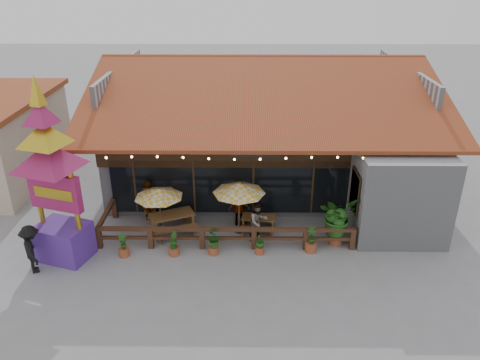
{
  "coord_description": "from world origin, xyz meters",
  "views": [
    {
      "loc": [
        -0.89,
        -15.89,
        10.1
      ],
      "look_at": [
        -1.06,
        1.5,
        2.0
      ],
      "focal_mm": 35.0,
      "sensor_mm": 36.0,
      "label": 1
    }
  ],
  "objects_px": {
    "tropical_plant": "(338,217)",
    "pedestrian": "(32,249)",
    "umbrella_left": "(159,193)",
    "thai_sign_tower": "(49,161)",
    "umbrella_right": "(239,188)",
    "picnic_table_left": "(172,220)",
    "picnic_table_right": "(258,221)"
  },
  "relations": [
    {
      "from": "picnic_table_left",
      "to": "picnic_table_right",
      "type": "height_order",
      "value": "picnic_table_left"
    },
    {
      "from": "tropical_plant",
      "to": "picnic_table_left",
      "type": "bearing_deg",
      "value": 173.25
    },
    {
      "from": "umbrella_right",
      "to": "thai_sign_tower",
      "type": "bearing_deg",
      "value": -163.71
    },
    {
      "from": "umbrella_left",
      "to": "pedestrian",
      "type": "distance_m",
      "value": 4.98
    },
    {
      "from": "umbrella_left",
      "to": "umbrella_right",
      "type": "relative_size",
      "value": 1.11
    },
    {
      "from": "umbrella_left",
      "to": "pedestrian",
      "type": "height_order",
      "value": "umbrella_left"
    },
    {
      "from": "umbrella_left",
      "to": "tropical_plant",
      "type": "height_order",
      "value": "umbrella_left"
    },
    {
      "from": "tropical_plant",
      "to": "pedestrian",
      "type": "distance_m",
      "value": 11.28
    },
    {
      "from": "umbrella_right",
      "to": "picnic_table_right",
      "type": "xyz_separation_m",
      "value": [
        0.8,
        0.06,
        -1.53
      ]
    },
    {
      "from": "umbrella_left",
      "to": "thai_sign_tower",
      "type": "relative_size",
      "value": 0.34
    },
    {
      "from": "umbrella_left",
      "to": "umbrella_right",
      "type": "bearing_deg",
      "value": 2.2
    },
    {
      "from": "umbrella_left",
      "to": "picnic_table_right",
      "type": "height_order",
      "value": "umbrella_left"
    },
    {
      "from": "picnic_table_left",
      "to": "pedestrian",
      "type": "xyz_separation_m",
      "value": [
        -4.56,
        -2.72,
        0.35
      ]
    },
    {
      "from": "thai_sign_tower",
      "to": "pedestrian",
      "type": "relative_size",
      "value": 4.04
    },
    {
      "from": "picnic_table_left",
      "to": "pedestrian",
      "type": "distance_m",
      "value": 5.32
    },
    {
      "from": "umbrella_left",
      "to": "thai_sign_tower",
      "type": "distance_m",
      "value": 4.31
    },
    {
      "from": "umbrella_right",
      "to": "picnic_table_left",
      "type": "bearing_deg",
      "value": -178.31
    },
    {
      "from": "thai_sign_tower",
      "to": "tropical_plant",
      "type": "xyz_separation_m",
      "value": [
        10.32,
        1.04,
        -2.75
      ]
    },
    {
      "from": "thai_sign_tower",
      "to": "umbrella_right",
      "type": "bearing_deg",
      "value": 16.29
    },
    {
      "from": "umbrella_left",
      "to": "picnic_table_left",
      "type": "bearing_deg",
      "value": 5.23
    },
    {
      "from": "picnic_table_right",
      "to": "thai_sign_tower",
      "type": "xyz_separation_m",
      "value": [
        -7.3,
        -1.96,
        3.47
      ]
    },
    {
      "from": "picnic_table_right",
      "to": "tropical_plant",
      "type": "distance_m",
      "value": 3.24
    },
    {
      "from": "thai_sign_tower",
      "to": "pedestrian",
      "type": "xyz_separation_m",
      "value": [
        -0.79,
        -0.9,
        -3.0
      ]
    },
    {
      "from": "tropical_plant",
      "to": "pedestrian",
      "type": "relative_size",
      "value": 1.12
    },
    {
      "from": "picnic_table_right",
      "to": "thai_sign_tower",
      "type": "height_order",
      "value": "thai_sign_tower"
    },
    {
      "from": "umbrella_left",
      "to": "pedestrian",
      "type": "relative_size",
      "value": 1.37
    },
    {
      "from": "picnic_table_right",
      "to": "tropical_plant",
      "type": "xyz_separation_m",
      "value": [
        3.02,
        -0.92,
        0.73
      ]
    },
    {
      "from": "picnic_table_left",
      "to": "thai_sign_tower",
      "type": "relative_size",
      "value": 0.3
    },
    {
      "from": "umbrella_right",
      "to": "tropical_plant",
      "type": "distance_m",
      "value": 4.0
    },
    {
      "from": "picnic_table_right",
      "to": "thai_sign_tower",
      "type": "distance_m",
      "value": 8.32
    },
    {
      "from": "picnic_table_left",
      "to": "thai_sign_tower",
      "type": "distance_m",
      "value": 5.36
    },
    {
      "from": "picnic_table_right",
      "to": "thai_sign_tower",
      "type": "relative_size",
      "value": 0.21
    }
  ]
}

